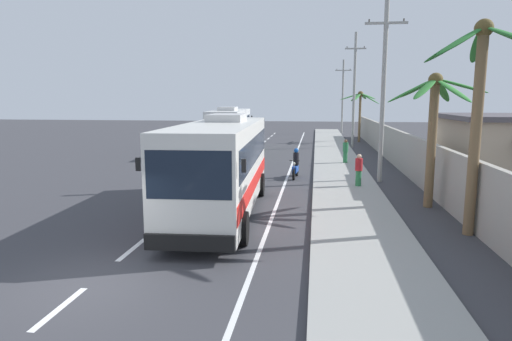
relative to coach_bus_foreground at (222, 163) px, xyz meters
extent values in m
plane|color=#3A3A3F|center=(-1.76, -7.04, -1.96)|extent=(160.00, 160.00, 0.00)
cube|color=#999993|center=(5.04, 2.96, -1.89)|extent=(3.20, 90.00, 0.14)
cube|color=white|center=(-1.76, -8.27, -1.96)|extent=(0.16, 2.00, 0.01)
cube|color=white|center=(-1.76, -4.51, -1.96)|extent=(0.16, 2.00, 0.01)
cube|color=white|center=(-1.76, -0.76, -1.96)|extent=(0.16, 2.00, 0.01)
cube|color=white|center=(-1.76, 2.99, -1.96)|extent=(0.16, 2.00, 0.01)
cube|color=white|center=(-1.76, 6.75, -1.96)|extent=(0.16, 2.00, 0.01)
cube|color=white|center=(-1.76, 10.50, -1.96)|extent=(0.16, 2.00, 0.01)
cube|color=white|center=(-1.76, 14.26, -1.96)|extent=(0.16, 2.00, 0.01)
cube|color=white|center=(-1.76, 18.01, -1.96)|extent=(0.16, 2.00, 0.01)
cube|color=white|center=(-1.76, 21.76, -1.96)|extent=(0.16, 2.00, 0.01)
cube|color=white|center=(-1.76, 25.52, -1.96)|extent=(0.16, 2.00, 0.01)
cube|color=white|center=(-1.76, 29.27, -1.96)|extent=(0.16, 2.00, 0.01)
cube|color=white|center=(-1.76, 33.03, -1.96)|extent=(0.16, 2.00, 0.01)
cube|color=white|center=(-1.76, 36.78, -1.96)|extent=(0.16, 2.00, 0.01)
cube|color=white|center=(-1.76, 40.53, -1.96)|extent=(0.16, 2.00, 0.01)
cube|color=white|center=(1.97, 7.96, -1.96)|extent=(0.14, 70.00, 0.01)
cube|color=#9E998E|center=(8.84, 6.96, -0.77)|extent=(0.24, 60.00, 2.38)
cube|color=silver|center=(0.00, -0.03, -0.02)|extent=(3.00, 10.80, 3.10)
cube|color=#192333|center=(-0.01, 0.17, 0.52)|extent=(2.99, 9.94, 0.99)
cube|color=#192333|center=(0.25, -5.33, 0.44)|extent=(2.30, 0.21, 1.30)
cube|color=red|center=(0.00, -0.03, -0.72)|extent=(3.02, 10.58, 0.56)
cube|color=black|center=(0.25, -5.42, -1.37)|extent=(2.45, 0.27, 0.44)
cube|color=#B7B7B7|center=(-0.06, 1.31, 1.67)|extent=(1.48, 2.41, 0.28)
cube|color=black|center=(1.67, -5.05, 0.68)|extent=(0.12, 0.09, 0.36)
cube|color=black|center=(-1.19, -5.18, 0.68)|extent=(0.12, 0.09, 0.36)
cylinder|color=black|center=(1.40, -3.71, -1.44)|extent=(0.37, 1.05, 1.04)
cylinder|color=black|center=(-1.05, -3.82, -1.44)|extent=(0.37, 1.05, 1.04)
cylinder|color=black|center=(1.07, 3.24, -1.44)|extent=(0.37, 1.05, 1.04)
cylinder|color=black|center=(-1.37, 3.12, -1.44)|extent=(0.37, 1.05, 1.04)
cube|color=white|center=(-3.69, 20.57, -0.03)|extent=(3.26, 11.79, 3.08)
cube|color=#192333|center=(-3.68, 20.37, 0.51)|extent=(3.23, 10.86, 0.99)
cube|color=#192333|center=(-4.08, 26.34, 0.43)|extent=(2.27, 0.25, 1.29)
cube|color=#1E843D|center=(-3.69, 20.57, -0.72)|extent=(3.28, 11.56, 0.55)
cube|color=black|center=(-4.09, 26.43, -1.37)|extent=(2.43, 0.32, 0.44)
cube|color=#B7B7B7|center=(-3.59, 19.12, 1.65)|extent=(1.53, 2.65, 0.28)
cube|color=black|center=(-5.48, 26.03, 0.66)|extent=(0.13, 0.09, 0.36)
cube|color=black|center=(-2.66, 26.22, 0.66)|extent=(0.13, 0.09, 0.36)
cylinder|color=black|center=(-5.18, 24.55, -1.44)|extent=(0.39, 1.06, 1.04)
cylinder|color=black|center=(-2.76, 24.72, -1.44)|extent=(0.39, 1.06, 1.04)
cylinder|color=black|center=(-4.66, 17.00, -1.44)|extent=(0.39, 1.06, 1.04)
cylinder|color=black|center=(-2.24, 17.16, -1.44)|extent=(0.39, 1.06, 1.04)
cylinder|color=black|center=(2.38, 7.46, -1.66)|extent=(0.15, 0.61, 0.60)
cylinder|color=black|center=(2.49, 8.82, -1.66)|extent=(0.17, 0.61, 0.60)
cube|color=#1947B2|center=(2.43, 8.09, -1.44)|extent=(0.33, 1.12, 0.36)
cube|color=black|center=(2.46, 8.39, -1.24)|extent=(0.29, 0.62, 0.12)
cylinder|color=gray|center=(2.39, 7.58, -1.36)|extent=(0.09, 0.32, 0.67)
cylinder|color=black|center=(2.40, 7.68, -0.92)|extent=(0.56, 0.09, 0.04)
sphere|color=#EAEACC|center=(2.39, 7.56, -1.06)|extent=(0.14, 0.14, 0.14)
cylinder|color=black|center=(2.45, 8.34, -0.90)|extent=(0.32, 0.32, 0.68)
sphere|color=blue|center=(2.45, 8.34, -0.43)|extent=(0.26, 0.26, 0.26)
cylinder|color=#2D7A47|center=(5.65, 5.54, -1.44)|extent=(0.28, 0.28, 0.76)
cylinder|color=red|center=(5.65, 5.54, -0.76)|extent=(0.36, 0.36, 0.60)
sphere|color=beige|center=(5.65, 5.54, -0.35)|extent=(0.23, 0.23, 0.23)
cylinder|color=#2D7A47|center=(5.53, 13.73, -1.44)|extent=(0.28, 0.28, 0.75)
cylinder|color=#2D7A47|center=(5.53, 13.73, -0.77)|extent=(0.36, 0.36, 0.60)
sphere|color=brown|center=(5.53, 13.73, -0.37)|extent=(0.22, 0.22, 0.22)
cylinder|color=#9E9E99|center=(6.95, 7.60, 3.15)|extent=(0.24, 0.24, 10.23)
cube|color=#9E9E99|center=(6.95, 7.60, 6.23)|extent=(2.13, 0.12, 0.12)
cylinder|color=#4C4742|center=(6.10, 7.60, 6.35)|extent=(0.08, 0.08, 0.16)
cylinder|color=#4C4742|center=(7.80, 7.60, 6.35)|extent=(0.08, 0.08, 0.16)
cylinder|color=#9E9E99|center=(6.87, 25.00, 3.17)|extent=(0.24, 0.24, 10.26)
cube|color=#9E9E99|center=(6.87, 25.00, 6.87)|extent=(1.86, 0.12, 0.12)
cylinder|color=#4C4742|center=(6.13, 25.00, 6.99)|extent=(0.08, 0.08, 0.16)
cylinder|color=#4C4742|center=(7.62, 25.00, 6.99)|extent=(0.08, 0.08, 0.16)
cylinder|color=#9E9E99|center=(6.85, 42.40, 2.72)|extent=(0.24, 0.24, 9.36)
cube|color=#9E9E99|center=(6.85, 42.40, 6.07)|extent=(2.08, 0.12, 0.12)
cylinder|color=#4C4742|center=(6.02, 42.40, 6.19)|extent=(0.08, 0.08, 0.16)
cylinder|color=#4C4742|center=(7.68, 42.40, 6.19)|extent=(0.08, 0.08, 0.16)
cylinder|color=brown|center=(8.52, -1.66, 1.26)|extent=(0.33, 0.33, 6.45)
ellipsoid|color=#28702D|center=(8.68, -0.74, 4.12)|extent=(0.69, 1.96, 1.04)
ellipsoid|color=#28702D|center=(7.80, -1.07, 4.10)|extent=(1.70, 1.50, 1.07)
ellipsoid|color=#28702D|center=(7.73, -2.17, 4.12)|extent=(1.82, 1.35, 1.03)
ellipsoid|color=#28702D|center=(8.97, -2.52, 4.20)|extent=(1.25, 1.93, 0.88)
sphere|color=brown|center=(8.52, -1.66, 4.54)|extent=(0.56, 0.56, 0.56)
cylinder|color=brown|center=(8.14, 2.08, 0.57)|extent=(0.36, 0.36, 5.07)
ellipsoid|color=#337F33|center=(9.10, 1.96, 2.93)|extent=(1.99, 0.60, 0.68)
ellipsoid|color=#337F33|center=(8.61, 2.85, 2.76)|extent=(1.28, 1.77, 1.01)
ellipsoid|color=#337F33|center=(7.60, 2.84, 2.84)|extent=(1.41, 1.77, 0.85)
ellipsoid|color=#337F33|center=(7.25, 2.17, 2.74)|extent=(1.86, 0.53, 1.04)
ellipsoid|color=#337F33|center=(7.60, 1.34, 2.80)|extent=(1.40, 1.74, 0.92)
ellipsoid|color=#337F33|center=(8.60, 1.31, 2.74)|extent=(1.25, 1.77, 1.03)
sphere|color=brown|center=(8.14, 2.08, 3.16)|extent=(0.56, 0.56, 0.56)
cylinder|color=brown|center=(7.97, 30.46, 0.47)|extent=(0.24, 0.24, 4.87)
ellipsoid|color=#3D893D|center=(8.92, 30.43, 2.47)|extent=(1.98, 0.43, 1.18)
ellipsoid|color=#3D893D|center=(8.34, 31.46, 2.72)|extent=(1.10, 2.14, 0.69)
ellipsoid|color=#3D893D|center=(7.58, 31.41, 2.61)|extent=(1.13, 2.07, 0.91)
ellipsoid|color=#3D893D|center=(6.94, 30.28, 2.68)|extent=(2.16, 0.73, 0.77)
ellipsoid|color=#3D893D|center=(7.53, 29.54, 2.61)|extent=(1.22, 2.04, 0.91)
ellipsoid|color=#3D893D|center=(8.60, 29.62, 2.72)|extent=(1.58, 1.94, 0.69)
sphere|color=brown|center=(7.97, 30.46, 2.96)|extent=(0.56, 0.56, 0.56)
camera|label=1|loc=(3.53, -16.39, 2.40)|focal=31.06mm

